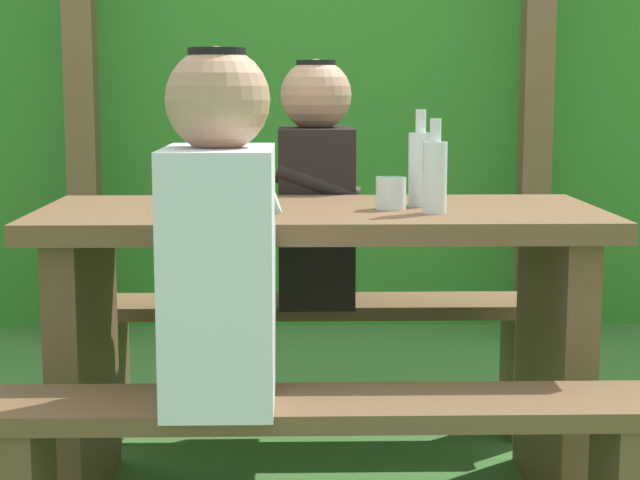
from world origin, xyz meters
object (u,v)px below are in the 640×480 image
(bottle_right, at_px, (420,167))
(bench_far, at_px, (316,338))
(cell_phone, at_px, (257,206))
(bench_near, at_px, (326,453))
(bottle_left, at_px, (435,174))
(person_white_shirt, at_px, (220,241))
(drinking_glass, at_px, (391,193))
(picnic_table, at_px, (320,304))
(person_black_coat, at_px, (316,191))

(bottle_right, bearing_deg, bench_far, 118.18)
(bottle_right, bearing_deg, cell_phone, -174.35)
(bench_near, distance_m, bottle_left, 0.73)
(person_white_shirt, relative_size, drinking_glass, 9.05)
(bench_near, xyz_separation_m, person_white_shirt, (-0.22, 0.00, 0.45))
(picnic_table, height_order, bottle_right, bottle_right)
(person_white_shirt, relative_size, cell_phone, 5.14)
(bench_near, height_order, bottle_right, bottle_right)
(bench_near, xyz_separation_m, bench_far, (0.00, 1.02, 0.00))
(bottle_left, bearing_deg, person_black_coat, 113.80)
(drinking_glass, height_order, bottle_left, bottle_left)
(person_white_shirt, xyz_separation_m, bottle_right, (0.47, 0.54, 0.11))
(person_white_shirt, bearing_deg, bench_far, 78.01)
(bench_far, distance_m, person_black_coat, 0.45)
(bottle_right, bearing_deg, person_white_shirt, -131.00)
(bench_near, relative_size, person_white_shirt, 1.95)
(person_white_shirt, bearing_deg, cell_phone, 83.38)
(bench_far, xyz_separation_m, person_black_coat, (-0.00, -0.00, 0.45))
(bench_near, distance_m, bottle_right, 0.82)
(bottle_left, bearing_deg, cell_phone, 166.03)
(bottle_left, xyz_separation_m, bottle_right, (-0.02, 0.15, 0.01))
(cell_phone, bearing_deg, bench_far, 60.83)
(drinking_glass, bearing_deg, bench_near, -109.98)
(bottle_left, height_order, bottle_right, bottle_right)
(picnic_table, xyz_separation_m, bottle_left, (0.27, -0.11, 0.34))
(bottle_left, distance_m, cell_phone, 0.45)
(picnic_table, distance_m, person_white_shirt, 0.60)
(drinking_glass, bearing_deg, person_black_coat, 108.24)
(picnic_table, relative_size, bench_near, 1.00)
(bench_far, xyz_separation_m, bottle_right, (0.25, -0.47, 0.56))
(bottle_right, bearing_deg, bench_near, -115.05)
(person_black_coat, bearing_deg, bottle_left, -66.20)
(bench_near, height_order, bench_far, same)
(bench_near, bearing_deg, picnic_table, 90.00)
(bench_far, distance_m, bottle_right, 0.77)
(bench_far, distance_m, person_white_shirt, 1.13)
(bench_near, xyz_separation_m, person_black_coat, (-0.00, 1.02, 0.45))
(drinking_glass, distance_m, cell_phone, 0.34)
(person_white_shirt, distance_m, cell_phone, 0.50)
(cell_phone, bearing_deg, bench_near, -84.77)
(person_black_coat, relative_size, bottle_left, 3.17)
(bottle_left, xyz_separation_m, cell_phone, (-0.43, 0.11, -0.09))
(person_white_shirt, bearing_deg, drinking_glass, 50.75)
(drinking_glass, xyz_separation_m, cell_phone, (-0.33, 0.02, -0.03))
(bottle_left, relative_size, cell_phone, 1.62)
(bench_near, relative_size, person_black_coat, 1.95)
(person_white_shirt, bearing_deg, person_black_coat, 78.02)
(picnic_table, bearing_deg, bench_far, 90.00)
(person_black_coat, relative_size, bottle_right, 2.94)
(picnic_table, height_order, person_white_shirt, person_white_shirt)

